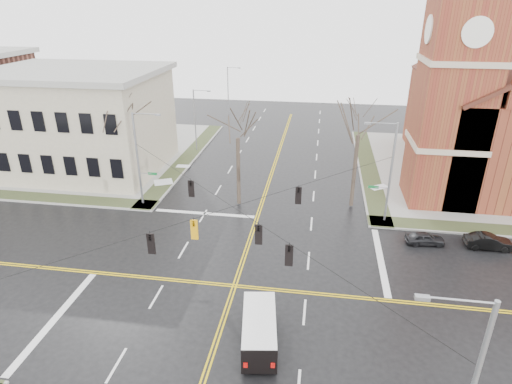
# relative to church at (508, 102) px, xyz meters

# --- Properties ---
(ground) EXTENTS (120.00, 120.00, 0.00)m
(ground) POSITION_rel_church_xyz_m (-24.76, -24.78, -8.43)
(ground) COLOR black
(ground) RESTS_ON ground
(sidewalks) EXTENTS (80.00, 80.00, 0.17)m
(sidewalks) POSITION_rel_church_xyz_m (-24.76, -24.78, -8.36)
(sidewalks) COLOR gray
(sidewalks) RESTS_ON ground
(road_markings) EXTENTS (100.00, 100.00, 0.01)m
(road_markings) POSITION_rel_church_xyz_m (-24.76, -24.78, -8.43)
(road_markings) COLOR gold
(road_markings) RESTS_ON ground
(church) EXTENTS (24.28, 27.48, 27.50)m
(church) POSITION_rel_church_xyz_m (0.00, 0.00, 0.00)
(church) COLOR maroon
(church) RESTS_ON ground
(civic_building_a) EXTENTS (18.00, 14.00, 11.00)m
(civic_building_a) POSITION_rel_church_xyz_m (-46.76, -4.78, -2.93)
(civic_building_a) COLOR #A19880
(civic_building_a) RESTS_ON ground
(signal_pole_ne) EXTENTS (2.75, 0.22, 9.00)m
(signal_pole_ne) POSITION_rel_church_xyz_m (-13.44, -13.28, -3.48)
(signal_pole_ne) COLOR gray
(signal_pole_ne) RESTS_ON ground
(signal_pole_nw) EXTENTS (2.75, 0.22, 9.00)m
(signal_pole_nw) POSITION_rel_church_xyz_m (-36.09, -13.28, -3.48)
(signal_pole_nw) COLOR gray
(signal_pole_nw) RESTS_ON ground
(span_wires) EXTENTS (23.02, 23.02, 0.03)m
(span_wires) POSITION_rel_church_xyz_m (-24.76, -24.78, -2.23)
(span_wires) COLOR black
(span_wires) RESTS_ON ground
(traffic_signals) EXTENTS (8.21, 8.26, 1.30)m
(traffic_signals) POSITION_rel_church_xyz_m (-24.76, -25.45, -2.98)
(traffic_signals) COLOR black
(traffic_signals) RESTS_ON ground
(streetlight_north_a) EXTENTS (2.30, 0.20, 8.00)m
(streetlight_north_a) POSITION_rel_church_xyz_m (-35.42, 3.22, -3.97)
(streetlight_north_a) COLOR gray
(streetlight_north_a) RESTS_ON ground
(streetlight_north_b) EXTENTS (2.30, 0.20, 8.00)m
(streetlight_north_b) POSITION_rel_church_xyz_m (-35.42, 23.22, -3.97)
(streetlight_north_b) COLOR gray
(streetlight_north_b) RESTS_ON ground
(cargo_van) EXTENTS (2.61, 5.16, 1.88)m
(cargo_van) POSITION_rel_church_xyz_m (-22.26, -29.80, -7.32)
(cargo_van) COLOR white
(cargo_van) RESTS_ON ground
(parked_car_a) EXTENTS (3.19, 1.53, 1.05)m
(parked_car_a) POSITION_rel_church_xyz_m (-10.49, -16.84, -7.91)
(parked_car_a) COLOR black
(parked_car_a) RESTS_ON ground
(parked_car_b) EXTENTS (3.70, 1.32, 1.21)m
(parked_car_b) POSITION_rel_church_xyz_m (-5.57, -16.74, -7.83)
(parked_car_b) COLOR black
(parked_car_b) RESTS_ON ground
(tree_nw_far) EXTENTS (4.00, 4.00, 10.24)m
(tree_nw_far) POSITION_rel_church_xyz_m (-38.78, -10.51, -1.00)
(tree_nw_far) COLOR #352922
(tree_nw_far) RESTS_ON ground
(tree_nw_near) EXTENTS (4.00, 4.00, 9.92)m
(tree_nw_near) POSITION_rel_church_xyz_m (-26.94, -11.90, -1.23)
(tree_nw_near) COLOR #352922
(tree_nw_near) RESTS_ON ground
(tree_ne) EXTENTS (4.00, 4.00, 10.55)m
(tree_ne) POSITION_rel_church_xyz_m (-16.11, -10.67, -0.78)
(tree_ne) COLOR #352922
(tree_ne) RESTS_ON ground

